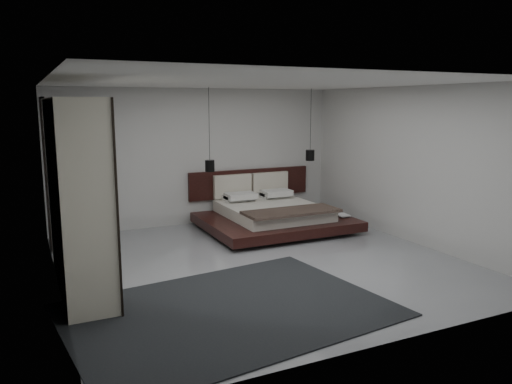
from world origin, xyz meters
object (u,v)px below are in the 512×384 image
bed (272,214)px  pendant_left (210,166)px  rug (229,310)px  lattice_screen (47,173)px  wardrobe (77,195)px  pendant_right (310,155)px

bed → pendant_left: bearing=158.9°
rug → pendant_left: bearing=72.8°
lattice_screen → pendant_left: bearing=-2.0°
bed → lattice_screen: bearing=172.5°
wardrobe → pendant_right: bearing=23.8°
lattice_screen → wardrobe: 2.32m
pendant_left → wardrobe: pendant_left is taller
wardrobe → lattice_screen: bearing=96.2°
lattice_screen → wardrobe: (0.25, -2.31, -0.02)m
bed → rug: bed is taller
pendant_left → pendant_right: same height
bed → pendant_right: 1.66m
bed → pendant_right: size_ratio=1.83×
bed → wardrobe: bearing=-155.4°
pendant_right → wardrobe: bearing=-156.2°
bed → wardrobe: (-3.85, -1.76, 0.99)m
lattice_screen → pendant_left: pendant_left is taller
bed → pendant_left: pendant_left is taller
bed → pendant_right: bearing=21.1°
lattice_screen → pendant_right: (5.25, -0.10, 0.10)m
wardrobe → rug: size_ratio=0.69×
pendant_left → lattice_screen: bearing=178.0°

